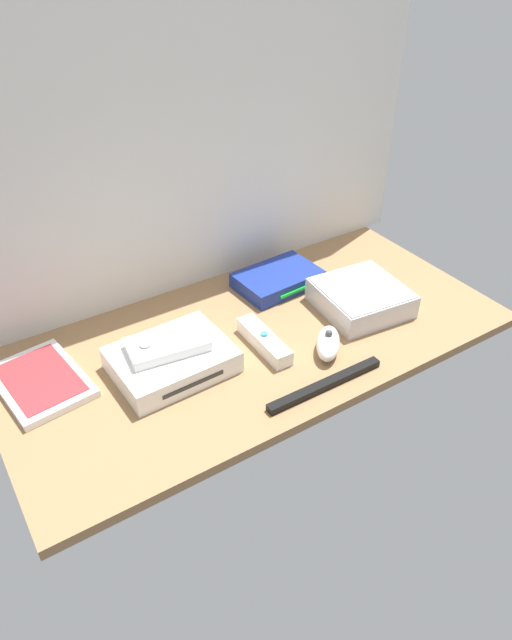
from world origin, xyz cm
name	(u,v)px	position (x,y,z in cm)	size (l,w,h in cm)	color
ground_plane	(256,340)	(0.00, 0.00, -1.00)	(100.00, 48.00, 2.00)	#936D47
back_wall	(188,141)	(0.00, 24.60, 32.00)	(110.00, 1.20, 64.00)	silver
game_console	(171,359)	(-18.29, 0.31, 2.20)	(21.47, 16.99, 4.40)	white
mini_computer	(361,297)	(23.84, -3.56, 2.64)	(18.63, 18.63, 5.30)	silver
game_case	(41,381)	(-39.90, 8.86, 0.76)	(15.79, 20.50, 1.56)	white
network_router	(278,279)	(14.14, 13.07, 1.70)	(18.70, 13.17, 3.40)	navy
remote_wand	(264,341)	(-0.55, -3.72, 1.51)	(3.93, 14.88, 3.40)	white
remote_nunchuk	(328,343)	(8.94, -11.40, 2.04)	(9.94, 10.39, 5.10)	white
remote_classic_pad	(167,344)	(-18.51, 0.76, 5.41)	(15.35, 9.87, 2.40)	white
sensor_bar	(325,385)	(2.24, -19.20, 0.70)	(24.00, 1.80, 1.40)	black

